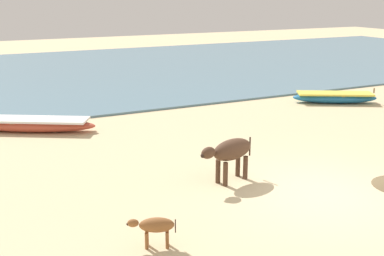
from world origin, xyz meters
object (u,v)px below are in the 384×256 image
Objects in this scene: fishing_boat_1 at (27,124)px; calf_near_brown at (155,226)px; cow_adult_dark at (231,152)px; fishing_boat_0 at (335,97)px.

fishing_boat_1 reaches higher than calf_near_brown.
calf_near_brown is at bearing 22.64° from cow_adult_dark.
fishing_boat_0 is at bearing -155.79° from fishing_boat_1.
cow_adult_dark reaches higher than fishing_boat_1.
calf_near_brown is at bearing 126.43° from fishing_boat_1.
cow_adult_dark is (3.70, -6.60, 0.51)m from fishing_boat_1.
calf_near_brown is (-10.81, -7.45, 0.17)m from fishing_boat_0.
fishing_boat_1 is 5.21× the size of calf_near_brown.
calf_near_brown is at bearing -116.47° from fishing_boat_0.
fishing_boat_1 is 7.58m from cow_adult_dark.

